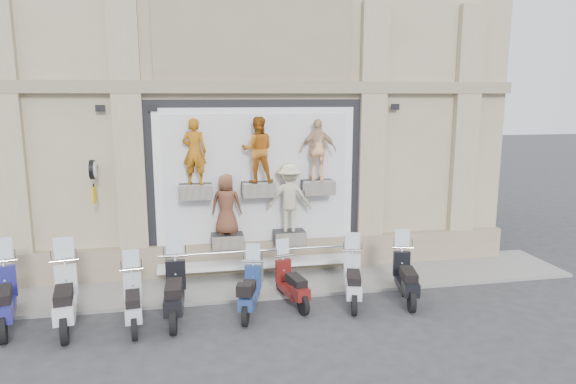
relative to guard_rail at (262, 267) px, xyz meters
name	(u,v)px	position (x,y,z in m)	size (l,w,h in m)	color
ground	(276,319)	(0.00, -2.00, -0.47)	(90.00, 90.00, 0.00)	#2D2D2F
sidewalk	(262,282)	(0.00, 0.10, -0.43)	(16.00, 2.20, 0.08)	gray
building	(238,53)	(0.00, 5.00, 5.54)	(14.00, 8.60, 12.00)	tan
shop_vitrine	(261,186)	(0.10, 0.75, 1.90)	(5.60, 0.84, 4.30)	black
guard_rail	(262,267)	(0.00, 0.00, 0.00)	(5.06, 0.10, 0.93)	#9EA0A5
clock_sign_bracket	(93,176)	(-3.90, 0.47, 2.34)	(0.10, 0.80, 1.02)	black
scooter_a	(2,287)	(-5.46, -1.33, 0.39)	(0.61, 2.10, 1.71)	navy
scooter_b	(64,287)	(-4.25, -1.56, 0.39)	(0.62, 2.11, 1.72)	silver
scooter_c	(133,292)	(-2.91, -1.75, 0.26)	(0.52, 1.78, 1.45)	#A9B1B7
scooter_d	(174,281)	(-2.08, -1.56, 0.37)	(0.60, 2.05, 1.67)	black
scooter_e	(250,282)	(-0.50, -1.60, 0.23)	(0.50, 1.72, 1.40)	navy
scooter_f	(292,275)	(0.48, -1.30, 0.23)	(0.50, 1.71, 1.39)	#55100E
scooter_g	(353,271)	(1.86, -1.49, 0.28)	(0.54, 1.84, 1.49)	#B8BBBF
scooter_h	(406,268)	(3.11, -1.56, 0.30)	(0.55, 1.87, 1.52)	black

